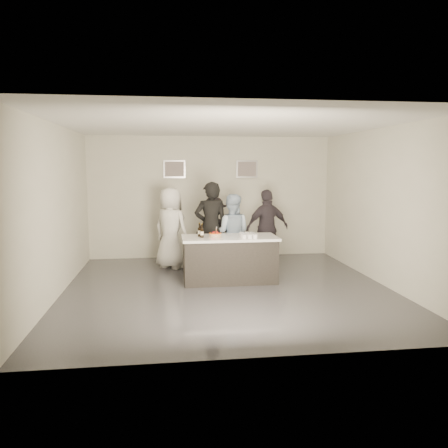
{
  "coord_description": "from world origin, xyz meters",
  "views": [
    {
      "loc": [
        -1.1,
        -7.85,
        2.26
      ],
      "look_at": [
        0.0,
        0.5,
        1.15
      ],
      "focal_mm": 35.0,
      "sensor_mm": 36.0,
      "label": 1
    }
  ],
  "objects_px": {
    "person_main_blue": "(232,233)",
    "person_guest_right": "(267,228)",
    "bar_counter": "(230,259)",
    "person_guest_left": "(171,228)",
    "person_guest_back": "(214,232)",
    "beer_bottle_b": "(202,231)",
    "beer_bottle_a": "(199,230)",
    "cake": "(215,235)",
    "person_main_black": "(211,228)"
  },
  "relations": [
    {
      "from": "person_guest_left",
      "to": "beer_bottle_b",
      "type": "bearing_deg",
      "value": 152.75
    },
    {
      "from": "beer_bottle_a",
      "to": "cake",
      "type": "bearing_deg",
      "value": -23.19
    },
    {
      "from": "cake",
      "to": "person_guest_left",
      "type": "height_order",
      "value": "person_guest_left"
    },
    {
      "from": "beer_bottle_b",
      "to": "person_guest_left",
      "type": "height_order",
      "value": "person_guest_left"
    },
    {
      "from": "person_main_black",
      "to": "person_guest_left",
      "type": "xyz_separation_m",
      "value": [
        -0.85,
        0.54,
        -0.07
      ]
    },
    {
      "from": "cake",
      "to": "person_guest_back",
      "type": "xyz_separation_m",
      "value": [
        0.13,
        1.41,
        -0.15
      ]
    },
    {
      "from": "person_main_black",
      "to": "person_guest_left",
      "type": "relative_size",
      "value": 1.08
    },
    {
      "from": "person_main_black",
      "to": "person_guest_left",
      "type": "height_order",
      "value": "person_main_black"
    },
    {
      "from": "person_main_black",
      "to": "person_guest_back",
      "type": "xyz_separation_m",
      "value": [
        0.13,
        0.58,
        -0.18
      ]
    },
    {
      "from": "cake",
      "to": "person_main_black",
      "type": "bearing_deg",
      "value": 89.68
    },
    {
      "from": "cake",
      "to": "person_main_black",
      "type": "xyz_separation_m",
      "value": [
        0.0,
        0.83,
        0.04
      ]
    },
    {
      "from": "beer_bottle_b",
      "to": "person_main_blue",
      "type": "xyz_separation_m",
      "value": [
        0.72,
        0.91,
        -0.19
      ]
    },
    {
      "from": "person_guest_back",
      "to": "beer_bottle_b",
      "type": "bearing_deg",
      "value": 92.02
    },
    {
      "from": "person_guest_right",
      "to": "person_main_blue",
      "type": "bearing_deg",
      "value": 10.69
    },
    {
      "from": "person_main_blue",
      "to": "bar_counter",
      "type": "bearing_deg",
      "value": 94.13
    },
    {
      "from": "bar_counter",
      "to": "person_main_blue",
      "type": "height_order",
      "value": "person_main_blue"
    },
    {
      "from": "person_guest_left",
      "to": "person_guest_back",
      "type": "xyz_separation_m",
      "value": [
        0.97,
        0.03,
        -0.11
      ]
    },
    {
      "from": "person_main_blue",
      "to": "person_guest_right",
      "type": "xyz_separation_m",
      "value": [
        0.87,
        0.38,
        0.04
      ]
    },
    {
      "from": "bar_counter",
      "to": "person_guest_left",
      "type": "xyz_separation_m",
      "value": [
        -1.13,
        1.34,
        0.45
      ]
    },
    {
      "from": "person_main_black",
      "to": "person_guest_right",
      "type": "xyz_separation_m",
      "value": [
        1.32,
        0.44,
        -0.1
      ]
    },
    {
      "from": "beer_bottle_a",
      "to": "person_guest_left",
      "type": "relative_size",
      "value": 0.14
    },
    {
      "from": "person_main_black",
      "to": "person_guest_left",
      "type": "bearing_deg",
      "value": -31.84
    },
    {
      "from": "beer_bottle_a",
      "to": "person_guest_right",
      "type": "height_order",
      "value": "person_guest_right"
    },
    {
      "from": "beer_bottle_b",
      "to": "person_guest_back",
      "type": "height_order",
      "value": "person_guest_back"
    },
    {
      "from": "beer_bottle_a",
      "to": "person_main_blue",
      "type": "height_order",
      "value": "person_main_blue"
    },
    {
      "from": "bar_counter",
      "to": "cake",
      "type": "height_order",
      "value": "cake"
    },
    {
      "from": "person_guest_right",
      "to": "person_main_black",
      "type": "bearing_deg",
      "value": 5.58
    },
    {
      "from": "bar_counter",
      "to": "person_main_blue",
      "type": "relative_size",
      "value": 1.11
    },
    {
      "from": "person_main_black",
      "to": "person_main_blue",
      "type": "relative_size",
      "value": 1.16
    },
    {
      "from": "bar_counter",
      "to": "beer_bottle_a",
      "type": "height_order",
      "value": "beer_bottle_a"
    },
    {
      "from": "beer_bottle_b",
      "to": "person_guest_back",
      "type": "xyz_separation_m",
      "value": [
        0.39,
        1.42,
        -0.24
      ]
    },
    {
      "from": "bar_counter",
      "to": "beer_bottle_b",
      "type": "height_order",
      "value": "beer_bottle_b"
    },
    {
      "from": "cake",
      "to": "beer_bottle_b",
      "type": "height_order",
      "value": "beer_bottle_b"
    },
    {
      "from": "person_main_black",
      "to": "person_guest_right",
      "type": "bearing_deg",
      "value": -160.78
    },
    {
      "from": "bar_counter",
      "to": "person_guest_left",
      "type": "relative_size",
      "value": 1.03
    },
    {
      "from": "person_main_black",
      "to": "beer_bottle_b",
      "type": "bearing_deg",
      "value": 73.5
    },
    {
      "from": "person_main_blue",
      "to": "person_guest_right",
      "type": "distance_m",
      "value": 0.95
    },
    {
      "from": "person_guest_left",
      "to": "person_guest_right",
      "type": "height_order",
      "value": "person_guest_left"
    },
    {
      "from": "person_guest_right",
      "to": "bar_counter",
      "type": "bearing_deg",
      "value": 37.05
    },
    {
      "from": "person_guest_right",
      "to": "person_guest_left",
      "type": "bearing_deg",
      "value": -15.54
    },
    {
      "from": "person_guest_left",
      "to": "beer_bottle_a",
      "type": "bearing_deg",
      "value": 153.6
    },
    {
      "from": "person_guest_left",
      "to": "person_guest_right",
      "type": "relative_size",
      "value": 1.03
    },
    {
      "from": "beer_bottle_a",
      "to": "person_guest_back",
      "type": "relative_size",
      "value": 0.16
    },
    {
      "from": "beer_bottle_a",
      "to": "person_guest_right",
      "type": "distance_m",
      "value": 1.99
    },
    {
      "from": "cake",
      "to": "person_guest_left",
      "type": "xyz_separation_m",
      "value": [
        -0.84,
        1.38,
        -0.04
      ]
    },
    {
      "from": "bar_counter",
      "to": "beer_bottle_b",
      "type": "distance_m",
      "value": 0.8
    },
    {
      "from": "person_main_blue",
      "to": "person_guest_left",
      "type": "height_order",
      "value": "person_guest_left"
    },
    {
      "from": "cake",
      "to": "beer_bottle_a",
      "type": "relative_size",
      "value": 0.92
    },
    {
      "from": "bar_counter",
      "to": "beer_bottle_a",
      "type": "relative_size",
      "value": 7.15
    },
    {
      "from": "person_main_black",
      "to": "person_guest_right",
      "type": "relative_size",
      "value": 1.11
    }
  ]
}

